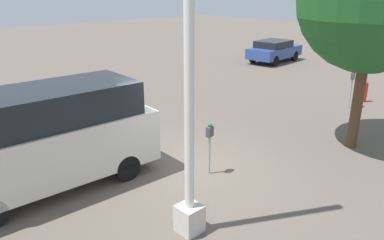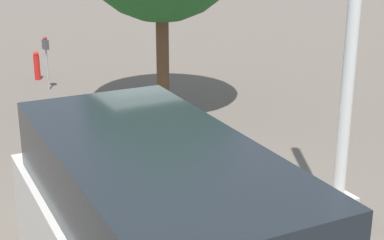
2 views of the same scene
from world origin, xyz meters
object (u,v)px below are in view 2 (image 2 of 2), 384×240
Objects in this scene: parking_meter_near at (190,143)px; fire_hydrant at (37,66)px; parking_meter_far at (46,51)px; lamp_post at (350,62)px.

parking_meter_near reaches higher than fire_hydrant.
parking_meter_near is 0.91× the size of parking_meter_far.
fire_hydrant is at bearing 166.98° from parking_meter_far.
parking_meter_far is at bearing 169.61° from parking_meter_near.
parking_meter_far is 1.43m from fire_hydrant.
lamp_post is (9.74, 1.51, 1.46)m from parking_meter_far.
parking_meter_far is 1.75× the size of fire_hydrant.
parking_meter_near is at bearing -144.38° from lamp_post.
parking_meter_near is 2.85m from lamp_post.
lamp_post is (1.95, 1.39, 1.55)m from parking_meter_near.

